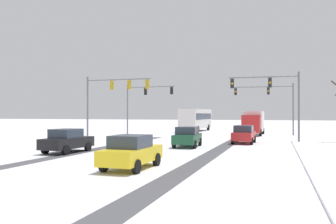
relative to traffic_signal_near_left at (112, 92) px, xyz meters
name	(u,v)px	position (x,y,z in m)	size (l,w,h in m)	color
wheel_track_left_lane	(207,157)	(11.84, -10.94, -4.82)	(1.17, 32.82, 0.01)	#4C4C51
wheel_track_right_lane	(79,152)	(2.99, -10.94, -4.82)	(1.15, 32.82, 0.01)	#4C4C51
traffic_signal_near_left	(112,92)	(0.00, 0.00, 0.00)	(7.05, 0.39, 6.50)	slate
traffic_signal_near_right	(273,92)	(15.60, 1.87, -0.16)	(6.39, 0.59, 6.50)	slate
traffic_signal_far_left	(143,98)	(-0.52, 9.84, -0.15)	(6.60, 0.63, 6.50)	slate
traffic_signal_far_right	(271,98)	(15.17, 13.89, -0.12)	(7.51, 0.55, 6.50)	slate
car_red_lead	(244,134)	(13.06, 0.02, -4.01)	(1.93, 4.15, 1.62)	red
car_dark_green_second	(187,137)	(9.06, -4.77, -4.01)	(2.02, 4.19, 1.62)	#194C2D
car_black_third	(67,141)	(2.22, -11.20, -4.01)	(1.97, 4.17, 1.62)	black
car_yellow_cab_fourth	(131,152)	(9.25, -16.35, -4.01)	(1.89, 4.13, 1.62)	yellow
bus_oncoming	(196,118)	(4.03, 20.22, -2.83)	(2.83, 11.05, 3.38)	silver
box_truck_delivery	(254,122)	(13.05, 13.33, -3.19)	(2.45, 7.46, 3.02)	red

